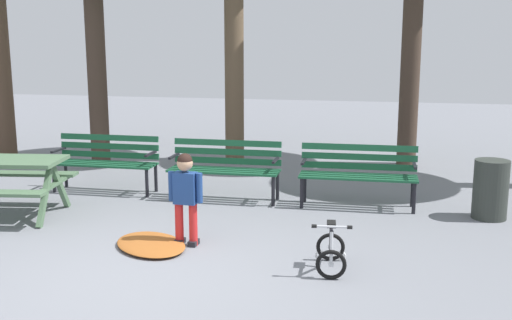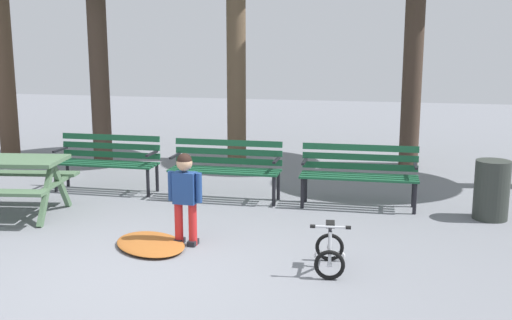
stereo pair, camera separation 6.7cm
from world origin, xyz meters
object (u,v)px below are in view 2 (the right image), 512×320
Objects in this scene: child_standing at (185,191)px; trash_bin at (492,190)px; park_bench_far_left at (108,158)px; park_bench_right at (359,170)px; kids_bicycle at (330,251)px; park_bench_left at (226,164)px.

trash_bin is at bearing 27.67° from child_standing.
park_bench_right is at bearing -1.05° from park_bench_far_left.
park_bench_far_left is at bearing 176.75° from trash_bin.
park_bench_right is at bearing 86.99° from kids_bicycle.
park_bench_left is 1.00× the size of park_bench_right.
trash_bin is at bearing -3.65° from park_bench_left.
park_bench_right is 2.75m from child_standing.
park_bench_far_left is 4.49m from kids_bicycle.
park_bench_right is at bearing 171.89° from trash_bin.
kids_bicycle is (1.77, -2.48, -0.31)m from park_bench_left.
park_bench_far_left is 0.99× the size of park_bench_right.
park_bench_right is (3.80, -0.07, 0.00)m from park_bench_far_left.
park_bench_right is 2.74× the size of kids_bicycle.
trash_bin is at bearing 50.82° from kids_bicycle.
park_bench_left is at bearing -179.60° from park_bench_right.
park_bench_far_left is 1.90m from park_bench_left.
park_bench_far_left is at bearing 178.95° from park_bench_right.
park_bench_right is 2.52m from kids_bicycle.
trash_bin is (1.84, 2.25, 0.18)m from kids_bicycle.
child_standing is at bearing -87.21° from park_bench_left.
park_bench_left is at bearing 92.79° from child_standing.
park_bench_right is 1.53× the size of child_standing.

